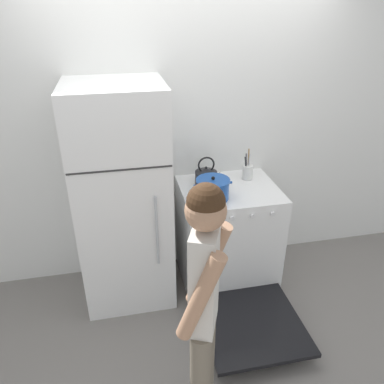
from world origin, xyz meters
The scene contains 8 objects.
ground_plane centered at (0.00, 0.00, 0.00)m, with size 14.00×14.00×0.00m, color slate.
wall_back centered at (0.00, 0.03, 1.27)m, with size 10.00×0.06×2.55m.
refrigerator centered at (-0.58, -0.33, 0.91)m, with size 0.72×0.68×1.82m.
stove_range centered at (0.30, -0.38, 0.46)m, with size 0.81×1.43×0.93m.
dutch_oven_pot centered at (0.12, -0.48, 1.01)m, with size 0.31×0.26×0.19m.
tea_kettle centered at (0.13, -0.20, 1.00)m, with size 0.23×0.19×0.24m.
utensil_jar centered at (0.50, -0.20, 1.00)m, with size 0.09×0.10×0.28m.
person centered at (-0.22, -1.59, 0.93)m, with size 0.35×0.39×1.63m.
Camera 1 is at (-0.58, -2.98, 2.34)m, focal length 35.00 mm.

